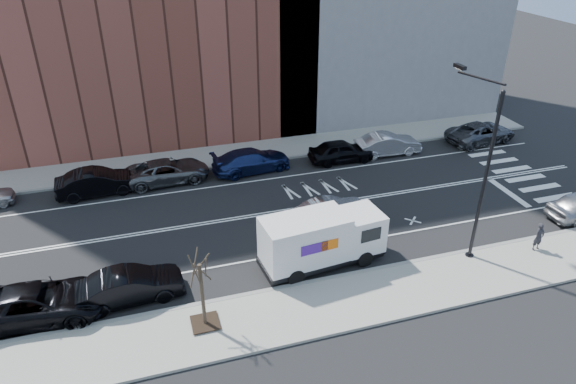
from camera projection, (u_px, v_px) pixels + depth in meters
ground at (298, 209)px, 31.25m from camera, size 120.00×120.00×0.00m
sidewalk_near at (357, 300)px, 23.85m from camera, size 44.00×3.60×0.15m
sidewalk_far at (262, 151)px, 38.58m from camera, size 44.00×3.60×0.15m
curb_near at (342, 276)px, 25.35m from camera, size 44.00×0.25×0.17m
curb_far at (268, 160)px, 37.07m from camera, size 44.00×0.25×0.17m
crosswalk at (518, 174)px, 35.36m from camera, size 3.00×14.00×0.01m
road_markings at (298, 209)px, 31.25m from camera, size 40.00×8.60×0.01m
streetlight at (481, 167)px, 24.81m from camera, size 0.44×4.02×9.34m
street_tree at (203, 301)px, 21.72m from camera, size 1.20×1.20×3.75m
fedex_van at (321, 239)px, 25.67m from camera, size 6.56×2.80×2.92m
far_parked_b at (97, 182)px, 32.49m from camera, size 5.16×2.08×1.67m
far_parked_c at (168, 171)px, 34.04m from camera, size 5.56×2.80×1.51m
far_parked_d at (252, 160)px, 35.40m from camera, size 5.71×2.89×1.59m
far_parked_e at (341, 151)px, 36.79m from camera, size 4.71×1.97×1.59m
far_parked_f at (388, 144)px, 37.84m from camera, size 4.90×1.78×1.60m
far_parked_g at (481, 132)px, 39.88m from camera, size 5.90×3.30×1.56m
driving_sedan at (332, 212)px, 29.36m from camera, size 4.82×2.12×1.54m
near_parked_rear_a at (131, 286)px, 23.59m from camera, size 4.90×2.00×1.58m
near_parked_rear_b at (38, 303)px, 22.55m from camera, size 6.00×3.10×1.62m
pedestrian at (539, 237)px, 26.88m from camera, size 0.62×0.45×1.58m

